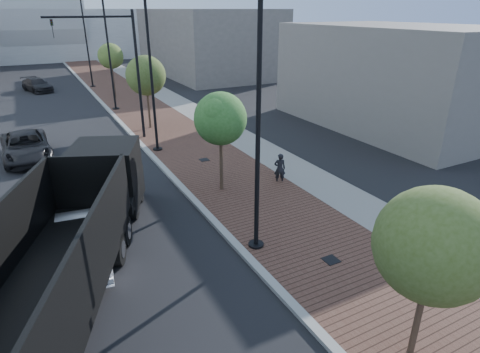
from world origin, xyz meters
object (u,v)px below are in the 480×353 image
dump_truck (86,220)px  pedestrian (280,169)px  white_sedan (84,239)px  dark_car_mid (26,146)px

dump_truck → pedestrian: 9.61m
white_sedan → pedestrian: (9.48, 2.27, 0.01)m
white_sedan → pedestrian: bearing=20.8°
white_sedan → dump_truck: bearing=-7.3°
dark_car_mid → white_sedan: bearing=-85.3°
dump_truck → white_sedan: (-0.18, 0.05, -0.69)m
dump_truck → white_sedan: 0.71m
dump_truck → dark_car_mid: dump_truck is taller
white_sedan → pedestrian: 9.75m
dump_truck → pedestrian: dump_truck is taller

